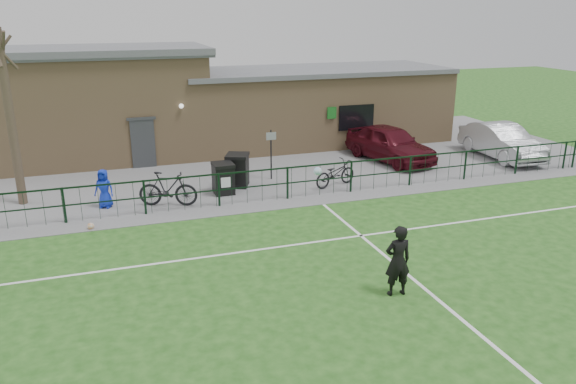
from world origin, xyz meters
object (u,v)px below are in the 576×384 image
object	(u,v)px
bare_tree	(11,120)
car_maroon	(390,143)
bicycle_d	(168,189)
sign_post	(271,155)
bicycle_e	(335,173)
wheelie_bin_left	(238,171)
ball_ground	(91,226)
car_silver	(502,141)
spectator_child	(104,189)
wheelie_bin_right	(223,179)

from	to	relation	value
bare_tree	car_maroon	size ratio (longest dim) A/B	1.28
bicycle_d	sign_post	bearing A→B (deg)	-45.73
bicycle_d	bicycle_e	distance (m)	6.40
bicycle_d	wheelie_bin_left	bearing A→B (deg)	-42.59
sign_post	bicycle_e	distance (m)	2.71
bicycle_d	bare_tree	bearing A→B (deg)	88.59
wheelie_bin_left	car_maroon	distance (m)	7.54
car_maroon	ball_ground	xyz separation A→B (m)	(-12.80, -4.37, -0.71)
wheelie_bin_left	car_maroon	bearing A→B (deg)	34.74
car_silver	sign_post	bearing A→B (deg)	-177.65
bicycle_d	bicycle_e	bearing A→B (deg)	-67.73
bare_tree	spectator_child	bearing A→B (deg)	-26.41
wheelie_bin_left	car_maroon	world-z (taller)	car_maroon
bare_tree	wheelie_bin_left	size ratio (longest dim) A/B	5.10
bicycle_d	ball_ground	distance (m)	2.99
wheelie_bin_left	spectator_child	size ratio (longest dim) A/B	0.87
wheelie_bin_left	bicycle_e	size ratio (longest dim) A/B	0.62
bare_tree	car_silver	world-z (taller)	bare_tree
bare_tree	bicycle_d	bearing A→B (deg)	-21.45
bicycle_e	bare_tree	bearing A→B (deg)	62.91
bicycle_e	ball_ground	distance (m)	9.14
car_maroon	bicycle_e	size ratio (longest dim) A/B	2.46
car_maroon	spectator_child	bearing A→B (deg)	178.81
car_silver	bicycle_e	bearing A→B (deg)	-167.00
car_silver	ball_ground	bearing A→B (deg)	-166.66
wheelie_bin_left	ball_ground	bearing A→B (deg)	-128.78
wheelie_bin_left	bicycle_d	bearing A→B (deg)	-129.34
wheelie_bin_right	car_silver	bearing A→B (deg)	3.97
bare_tree	car_maroon	bearing A→B (deg)	4.03
wheelie_bin_right	car_maroon	xyz separation A→B (m)	(8.10, 2.21, 0.27)
bare_tree	sign_post	bearing A→B (deg)	0.31
wheelie_bin_left	bicycle_e	bearing A→B (deg)	4.42
wheelie_bin_right	car_silver	world-z (taller)	car_silver
wheelie_bin_left	sign_post	world-z (taller)	sign_post
wheelie_bin_left	car_maroon	size ratio (longest dim) A/B	0.25
sign_post	spectator_child	world-z (taller)	sign_post
car_maroon	spectator_child	world-z (taller)	car_maroon
spectator_child	ball_ground	size ratio (longest dim) A/B	6.39
bare_tree	bicycle_e	bearing A→B (deg)	-8.37
bare_tree	spectator_child	size ratio (longest dim) A/B	4.44
bare_tree	spectator_child	world-z (taller)	bare_tree
ball_ground	car_maroon	bearing A→B (deg)	18.84
wheelie_bin_right	ball_ground	distance (m)	5.19
spectator_child	ball_ground	bearing A→B (deg)	-79.81
wheelie_bin_right	car_maroon	size ratio (longest dim) A/B	0.23
car_maroon	bicycle_e	bearing A→B (deg)	-156.98
bare_tree	ball_ground	world-z (taller)	bare_tree
wheelie_bin_left	bare_tree	bearing A→B (deg)	-159.97
bare_tree	bicycle_e	distance (m)	11.61
wheelie_bin_right	bicycle_d	distance (m)	2.24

